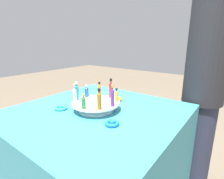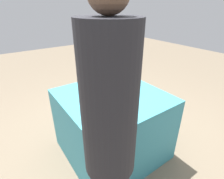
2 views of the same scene
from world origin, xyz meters
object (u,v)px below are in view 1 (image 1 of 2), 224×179
(bottle_purple, at_px, (113,96))
(ribbon_bow_teal, at_px, (61,108))
(bottle_green, at_px, (84,102))
(person_figure, at_px, (204,84))
(bottle_orange, at_px, (99,89))
(bottle_gold, at_px, (116,95))
(bottle_red, at_px, (111,89))
(ribbon_bow_gold, at_px, (115,99))
(bottle_clear, at_px, (75,95))
(ribbon_bow_blue, at_px, (112,123))
(display_stand, at_px, (96,105))
(bottle_amber, at_px, (99,100))
(bottle_blue, at_px, (87,91))
(bottle_teal, at_px, (77,92))

(bottle_purple, xyz_separation_m, ribbon_bow_teal, (-0.13, 0.33, -0.11))
(bottle_green, distance_m, person_figure, 0.95)
(bottle_orange, height_order, bottle_gold, bottle_orange)
(bottle_red, distance_m, ribbon_bow_gold, 0.15)
(bottle_clear, relative_size, ribbon_bow_gold, 1.32)
(ribbon_bow_gold, xyz_separation_m, person_figure, (0.45, -0.52, 0.11))
(person_figure, bearing_deg, bottle_purple, 7.87)
(ribbon_bow_blue, distance_m, ribbon_bow_teal, 0.41)
(display_stand, xyz_separation_m, bottle_orange, (0.12, 0.07, 0.07))
(bottle_red, height_order, bottle_amber, bottle_red)
(bottle_orange, relative_size, bottle_green, 1.15)
(bottle_green, height_order, bottle_gold, same)
(bottle_gold, bearing_deg, ribbon_bow_blue, -150.37)
(bottle_red, distance_m, bottle_gold, 0.09)
(ribbon_bow_teal, bearing_deg, bottle_gold, -53.85)
(bottle_blue, bearing_deg, bottle_green, -139.05)
(bottle_teal, distance_m, bottle_clear, 0.09)
(bottle_red, relative_size, ribbon_bow_teal, 1.62)
(bottle_blue, xyz_separation_m, bottle_purple, (-0.04, -0.26, 0.02))
(bottle_clear, height_order, person_figure, person_figure)
(bottle_green, xyz_separation_m, bottle_purple, (0.13, -0.11, 0.02))
(bottle_blue, height_order, bottle_gold, bottle_gold)
(bottle_gold, height_order, ribbon_bow_blue, bottle_gold)
(bottle_green, distance_m, bottle_gold, 0.23)
(bottle_orange, bearing_deg, bottle_gold, -99.05)
(bottle_orange, distance_m, bottle_clear, 0.23)
(bottle_clear, bearing_deg, bottle_green, -99.05)
(bottle_teal, xyz_separation_m, person_figure, (0.74, -0.63, 0.01))
(bottle_blue, bearing_deg, bottle_orange, -39.05)
(ribbon_bow_teal, bearing_deg, bottle_teal, -41.21)
(bottle_gold, distance_m, ribbon_bow_teal, 0.38)
(display_stand, bearing_deg, bottle_amber, -129.05)
(bottle_red, relative_size, bottle_teal, 1.07)
(bottle_blue, bearing_deg, bottle_teal, -179.05)
(ribbon_bow_teal, bearing_deg, person_figure, -40.62)
(bottle_gold, distance_m, ribbon_bow_blue, 0.24)
(bottle_red, xyz_separation_m, bottle_orange, (-0.02, 0.09, -0.01))
(bottle_teal, height_order, ribbon_bow_gold, bottle_teal)
(bottle_teal, bearing_deg, person_figure, -40.55)
(bottle_clear, distance_m, bottle_amber, 0.17)
(ribbon_bow_gold, bearing_deg, ribbon_bow_teal, 153.43)
(bottle_gold, relative_size, ribbon_bow_teal, 1.07)
(bottle_amber, bearing_deg, person_figure, -27.40)
(bottle_purple, distance_m, bottle_gold, 0.09)
(bottle_purple, bearing_deg, display_stand, 90.95)
(bottle_purple, distance_m, ribbon_bow_gold, 0.30)
(bottle_clear, distance_m, bottle_green, 0.09)
(display_stand, bearing_deg, bottle_gold, -49.05)
(bottle_red, height_order, ribbon_bow_blue, bottle_red)
(bottle_orange, bearing_deg, bottle_amber, -139.05)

